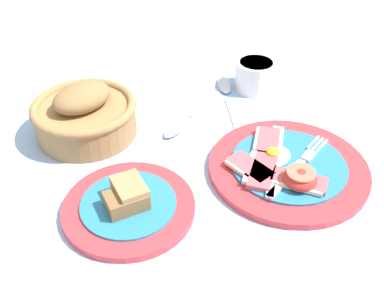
% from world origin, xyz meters
% --- Properties ---
extents(ground_plane, '(3.00, 3.00, 0.00)m').
position_xyz_m(ground_plane, '(0.00, 0.00, 0.00)').
color(ground_plane, '#93B2DB').
extents(breakfast_plate, '(0.26, 0.26, 0.04)m').
position_xyz_m(breakfast_plate, '(0.10, 0.00, 0.01)').
color(breakfast_plate, red).
rests_on(breakfast_plate, ground_plane).
extents(bread_plate, '(0.20, 0.20, 0.05)m').
position_xyz_m(bread_plate, '(-0.16, 0.03, 0.01)').
color(bread_plate, red).
rests_on(bread_plate, ground_plane).
extents(sugar_cup, '(0.08, 0.08, 0.06)m').
position_xyz_m(sugar_cup, '(0.20, 0.25, 0.03)').
color(sugar_cup, white).
rests_on(sugar_cup, ground_plane).
extents(bread_basket, '(0.18, 0.18, 0.10)m').
position_xyz_m(bread_basket, '(-0.16, 0.25, 0.04)').
color(bread_basket, olive).
rests_on(bread_basket, ground_plane).
extents(teaspoon_by_saucer, '(0.17, 0.12, 0.01)m').
position_xyz_m(teaspoon_by_saucer, '(0.01, 0.20, 0.01)').
color(teaspoon_by_saucer, silver).
rests_on(teaspoon_by_saucer, ground_plane).
extents(teaspoon_near_cup, '(0.08, 0.19, 0.01)m').
position_xyz_m(teaspoon_near_cup, '(0.14, 0.26, 0.01)').
color(teaspoon_near_cup, silver).
rests_on(teaspoon_near_cup, ground_plane).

